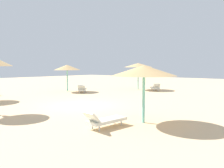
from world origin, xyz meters
TOP-DOWN VIEW (x-y plane):
  - ground_plane at (0.00, 0.00)m, footprint 80.00×80.00m
  - parasol_0 at (-3.05, 10.91)m, footprint 3.13×3.13m
  - parasol_1 at (-7.32, 4.68)m, footprint 2.64×2.64m
  - parasol_3 at (5.41, -1.19)m, footprint 2.84×2.84m
  - lounger_0 at (-1.01, 11.03)m, footprint 1.73×1.80m
  - lounger_1 at (-5.45, 4.98)m, footprint 1.72×1.82m
  - lounger_3 at (4.67, -2.92)m, footprint 0.83×1.92m

SIDE VIEW (x-z plane):
  - ground_plane at x=0.00m, z-range 0.00..0.00m
  - lounger_3 at x=4.67m, z-range -0.06..0.70m
  - lounger_1 at x=-5.45m, z-range -0.07..0.71m
  - lounger_0 at x=-1.01m, z-range -0.07..0.71m
  - parasol_3 at x=5.41m, z-range 1.02..3.54m
  - parasol_1 at x=-7.32m, z-range 1.06..3.72m
  - parasol_0 at x=-3.05m, z-range 1.19..4.06m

